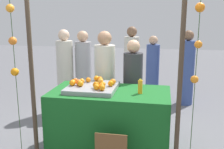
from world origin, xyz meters
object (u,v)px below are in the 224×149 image
at_px(orange_1, 101,81).
at_px(vendor_right, 133,91).
at_px(stall_counter, 110,121).
at_px(juice_bottle, 140,87).
at_px(vendor_left, 105,86).
at_px(orange_0, 96,85).

xyz_separation_m(orange_1, vendor_right, (0.41, 0.54, -0.27)).
xyz_separation_m(stall_counter, juice_bottle, (0.42, -0.04, 0.54)).
relative_size(orange_1, vendor_left, 0.05).
xyz_separation_m(orange_0, orange_1, (0.01, 0.22, -0.00)).
distance_m(orange_0, vendor_right, 0.91).
distance_m(orange_0, orange_1, 0.22).
bearing_deg(vendor_left, orange_1, -84.19).
bearing_deg(orange_0, vendor_left, 93.31).
relative_size(orange_0, orange_1, 1.07).
distance_m(stall_counter, orange_1, 0.58).
height_order(juice_bottle, vendor_right, vendor_right).
relative_size(orange_1, juice_bottle, 0.42).
distance_m(stall_counter, vendor_left, 0.77).
bearing_deg(orange_1, juice_bottle, -15.87).
height_order(orange_0, orange_1, orange_0).
xyz_separation_m(juice_bottle, vendor_right, (-0.18, 0.71, -0.27)).
bearing_deg(stall_counter, vendor_left, 108.24).
bearing_deg(stall_counter, orange_1, 142.85).
distance_m(vendor_left, vendor_right, 0.46).
distance_m(juice_bottle, vendor_right, 0.78).
height_order(stall_counter, orange_1, orange_1).
bearing_deg(vendor_right, juice_bottle, -75.86).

